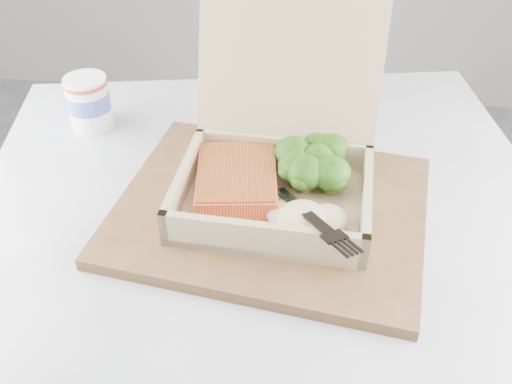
# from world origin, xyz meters

# --- Properties ---
(cafe_table) EXTENTS (0.87, 0.87, 0.71)m
(cafe_table) POSITION_xyz_m (-0.04, 0.43, 0.53)
(cafe_table) COLOR black
(cafe_table) RESTS_ON floor
(serving_tray) EXTENTS (0.41, 0.35, 0.02)m
(serving_tray) POSITION_xyz_m (-0.03, 0.44, 0.72)
(serving_tray) COLOR brown
(serving_tray) RESTS_ON cafe_table
(takeout_container) EXTENTS (0.25, 0.26, 0.21)m
(takeout_container) POSITION_xyz_m (-0.03, 0.48, 0.78)
(takeout_container) COLOR tan
(takeout_container) RESTS_ON serving_tray
(salmon_fillet) EXTENTS (0.11, 0.14, 0.03)m
(salmon_fillet) POSITION_xyz_m (-0.08, 0.46, 0.75)
(salmon_fillet) COLOR orange
(salmon_fillet) RESTS_ON takeout_container
(broccoli_pile) EXTENTS (0.11, 0.11, 0.04)m
(broccoli_pile) POSITION_xyz_m (0.02, 0.49, 0.76)
(broccoli_pile) COLOR #39761A
(broccoli_pile) RESTS_ON takeout_container
(mashed_potatoes) EXTENTS (0.09, 0.08, 0.03)m
(mashed_potatoes) POSITION_xyz_m (0.01, 0.39, 0.75)
(mashed_potatoes) COLOR #D0B887
(mashed_potatoes) RESTS_ON takeout_container
(plastic_fork) EXTENTS (0.10, 0.15, 0.03)m
(plastic_fork) POSITION_xyz_m (-0.01, 0.41, 0.76)
(plastic_fork) COLOR black
(plastic_fork) RESTS_ON mashed_potatoes
(paper_cup) EXTENTS (0.06, 0.06, 0.08)m
(paper_cup) POSITION_xyz_m (-0.32, 0.61, 0.75)
(paper_cup) COLOR white
(paper_cup) RESTS_ON cafe_table
(receipt) EXTENTS (0.09, 0.14, 0.00)m
(receipt) POSITION_xyz_m (-0.06, 0.66, 0.71)
(receipt) COLOR silver
(receipt) RESTS_ON cafe_table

